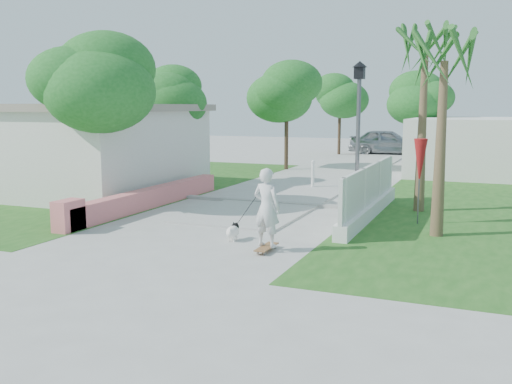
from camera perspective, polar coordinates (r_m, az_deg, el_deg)
The scene contains 22 objects.
ground at distance 13.25m, azimuth -7.78°, elevation -5.24°, with size 90.00×90.00×0.00m, color #B7B7B2.
path_strip at distance 31.94m, azimuth 10.52°, elevation 2.81°, with size 3.20×36.00×0.06m, color #B7B7B2.
curb at distance 18.57m, azimuth 1.53°, elevation -1.04°, with size 6.50×0.25×0.10m, color #999993.
grass_left at distance 23.61m, azimuth -12.77°, elevation 0.70°, with size 8.00×20.00×0.01m, color #21581B.
grass_right at distance 19.37m, azimuth 23.52°, elevation -1.49°, with size 8.00×20.00×0.01m, color #21581B.
pink_wall at distance 17.87m, azimuth -11.26°, elevation -0.73°, with size 0.45×8.20×0.80m.
house_left at distance 22.48m, azimuth -17.93°, elevation 4.29°, with size 8.40×7.40×3.23m.
lattice_fence at distance 16.62m, azimuth 11.32°, elevation -0.61°, with size 0.35×7.00×1.50m.
building_right at distance 29.17m, azimuth 21.39°, elevation 4.34°, with size 6.00×8.00×2.60m, color silver.
street_lamp at distance 17.01m, azimuth 10.17°, elevation 6.00°, with size 0.44×0.44×4.44m.
bollard at distance 22.18m, azimuth 5.70°, elevation 1.88°, with size 0.14×0.14×1.09m.
patio_umbrella at distance 15.77m, azimuth 16.08°, elevation 2.92°, with size 0.36×0.36×2.30m.
tree_left_near at distance 17.88m, azimuth -15.83°, elevation 10.41°, with size 3.60×3.60×5.28m.
tree_left_mid at distance 22.97m, azimuth -9.21°, elevation 9.32°, with size 3.20×3.20×4.85m.
tree_path_left at distance 28.71m, azimuth 3.11°, elevation 9.88°, with size 3.40×3.40×5.23m.
tree_path_right at distance 31.27m, azimuth 16.53°, elevation 8.84°, with size 3.00×3.00×4.79m.
tree_path_far at distance 38.24m, azimuth 8.42°, elevation 9.47°, with size 3.20×3.20×5.17m.
palm_far at distance 17.77m, azimuth 16.55°, elevation 12.54°, with size 1.80×1.80×5.30m.
palm_near at distance 14.38m, azimuth 18.29°, elevation 11.37°, with size 1.80×1.80×4.70m.
skateboarder at distance 12.74m, azimuth -0.12°, elevation -1.83°, with size 1.44×1.29×1.84m.
dog at distance 13.50m, azimuth -2.30°, elevation -3.93°, with size 0.33×0.61×0.42m.
parked_car at distance 38.58m, azimuth 13.02°, elevation 4.91°, with size 1.99×4.95×1.69m, color #A7A9AF.
Camera 1 is at (6.50, -11.11, 3.14)m, focal length 40.00 mm.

